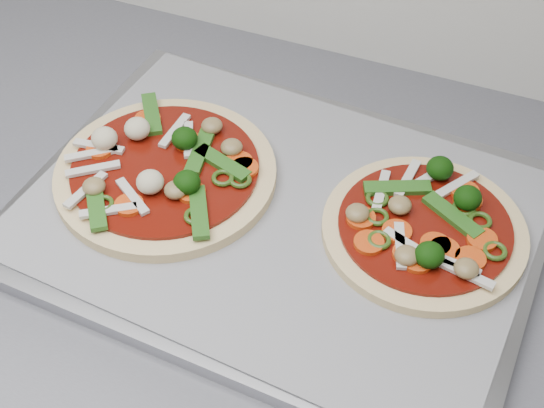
% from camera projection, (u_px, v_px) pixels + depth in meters
% --- Properties ---
extents(countertop, '(3.60, 0.60, 0.04)m').
position_uv_depth(countertop, '(433.00, 325.00, 0.62)').
color(countertop, '#595961').
rests_on(countertop, base_cabinet).
extents(baking_tray, '(0.46, 0.35, 0.01)m').
position_uv_depth(baking_tray, '(278.00, 218.00, 0.66)').
color(baking_tray, '#9C9CA1').
rests_on(baking_tray, countertop).
extents(parchment, '(0.44, 0.34, 0.00)m').
position_uv_depth(parchment, '(278.00, 211.00, 0.66)').
color(parchment, gray).
rests_on(parchment, baking_tray).
extents(pizza_left, '(0.23, 0.23, 0.03)m').
position_uv_depth(pizza_left, '(165.00, 170.00, 0.68)').
color(pizza_left, '#E3C282').
rests_on(pizza_left, parchment).
extents(pizza_right, '(0.18, 0.18, 0.03)m').
position_uv_depth(pizza_right, '(425.00, 227.00, 0.63)').
color(pizza_right, '#E3C282').
rests_on(pizza_right, parchment).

